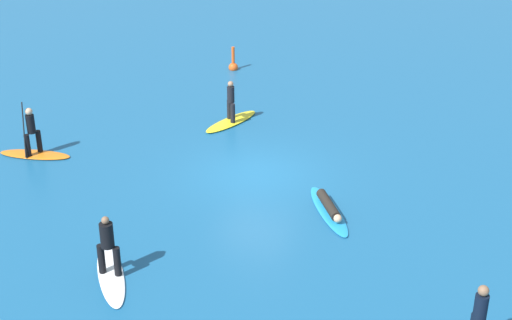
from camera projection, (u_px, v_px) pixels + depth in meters
ground_plane at (256, 173)px, 24.72m from camera, size 120.00×120.00×0.00m
surfer_on_white_board at (109, 259)px, 19.15m from camera, size 2.48×2.75×1.78m
surfer_on_orange_board at (33, 144)px, 25.78m from camera, size 2.68×1.40×2.07m
surfer_on_yellow_board at (231, 114)px, 28.51m from camera, size 1.41×2.89×1.70m
surfer_on_blue_board at (329, 208)px, 22.32m from camera, size 2.40×2.89×0.37m
marker_buoy at (233, 65)px, 34.29m from camera, size 0.44×0.44×1.20m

